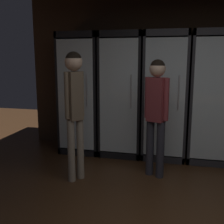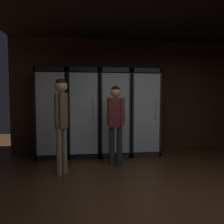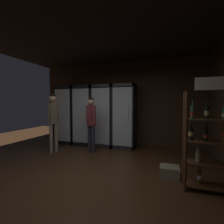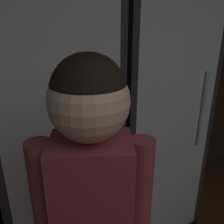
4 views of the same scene
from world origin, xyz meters
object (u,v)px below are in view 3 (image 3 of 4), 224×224
Objects in this scene: cooler_far_left at (69,115)px; shopper_far at (53,115)px; cooler_right at (125,117)px; cooler_center at (105,116)px; shopper_near at (91,118)px; wine_rack_wall at (215,144)px; cooler_left at (86,116)px; wine_crate_floor at (170,172)px.

cooler_far_left is 1.20× the size of shopper_far.
cooler_right is 2.18m from shopper_far.
cooler_far_left is 2.11m from cooler_right.
cooler_far_left is at bearing -179.93° from cooler_center.
cooler_far_left is 1.59m from shopper_near.
cooler_far_left is at bearing 104.59° from shopper_far.
shopper_near is 3.06m from wine_rack_wall.
cooler_far_left is at bearing 146.64° from shopper_near.
shopper_far is (-1.08, -1.25, 0.11)m from cooler_center.
cooler_right is 1.20× the size of shopper_far.
cooler_center is at bearing 0.07° from cooler_far_left.
cooler_left reaches higher than wine_crate_floor.
shopper_near is 4.53× the size of wine_crate_floor.
wine_crate_floor is (1.33, -1.85, -0.88)m from cooler_right.
cooler_far_left and cooler_center have the same top height.
wine_crate_floor is at bearing -42.21° from cooler_center.
shopper_near is at bearing 20.26° from shopper_far.
cooler_right is 1.11× the size of wine_rack_wall.
cooler_left is 1.20× the size of shopper_far.
shopper_near is at bearing 155.30° from wine_crate_floor.
wine_rack_wall is 0.98m from wine_crate_floor.
cooler_left is at bearing 73.09° from shopper_far.
wine_crate_floor is at bearing -24.70° from shopper_near.
cooler_center is 1.20× the size of shopper_far.
cooler_center is at bearing 49.05° from shopper_far.
wine_rack_wall is at bearing -27.92° from cooler_far_left.
cooler_center is at bearing 84.94° from shopper_near.
cooler_center is at bearing 179.90° from cooler_right.
shopper_near is 1.08m from shopper_far.
cooler_center is at bearing 141.09° from wine_rack_wall.
wine_rack_wall is (4.09, -2.17, -0.23)m from cooler_far_left.
cooler_right is at bearing 132.49° from wine_rack_wall.
cooler_center reaches higher than wine_rack_wall.
cooler_left is 1.00× the size of cooler_right.
wine_rack_wall is 5.17× the size of wine_crate_floor.
wine_crate_floor is (3.44, -1.85, -0.89)m from cooler_far_left.
wine_crate_floor is (2.74, -1.85, -0.88)m from cooler_left.
shopper_far is at bearing -130.95° from cooler_center.
cooler_right is at bearing 0.01° from cooler_left.
shopper_far is (-1.00, -0.37, 0.12)m from shopper_near.
shopper_near reaches higher than wine_crate_floor.
wine_rack_wall is (2.69, -2.17, -0.23)m from cooler_center.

